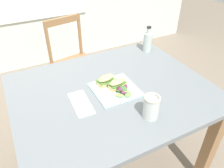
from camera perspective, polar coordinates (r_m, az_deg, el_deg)
The scene contains 10 objects.
dining_table at distance 1.41m, azimuth 0.13°, elevation -5.34°, with size 1.18×0.95×0.74m.
chair_wooden_far at distance 2.21m, azimuth -9.76°, elevation 5.24°, with size 0.47×0.47×0.87m.
plate_lunch at distance 1.33m, azimuth 0.79°, elevation -1.42°, with size 0.26×0.26×0.01m, color silver.
sandwich_half_front at distance 1.32m, azimuth 1.39°, elevation 0.14°, with size 0.12×0.09×0.06m.
sandwich_half_back at distance 1.35m, azimuth -1.57°, elevation 1.04°, with size 0.12×0.09×0.06m.
salad_mixed_greens at distance 1.29m, azimuth 2.83°, elevation -1.51°, with size 0.12×0.13×0.03m.
napkin_folded at distance 1.24m, azimuth -8.01°, elevation -4.92°, with size 0.09×0.22×0.00m, color silver.
fork_on_napkin at distance 1.25m, azimuth -8.33°, elevation -4.34°, with size 0.03×0.19×0.00m.
bottle_cold_brew at distance 1.76m, azimuth 9.14°, elevation 10.47°, with size 0.07×0.07×0.20m.
mason_jar_iced_tea at distance 1.13m, azimuth 10.05°, elevation -6.10°, with size 0.08×0.08×0.13m.
Camera 1 is at (-0.44, -0.88, 1.54)m, focal length 35.45 mm.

